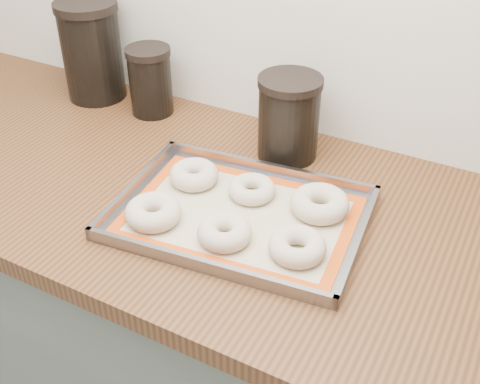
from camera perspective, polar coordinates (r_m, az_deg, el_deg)
The scene contains 13 objects.
cabinet at distance 1.58m, azimuth -7.31°, elevation -12.47°, with size 3.00×0.65×0.86m, color slate.
countertop at distance 1.29m, azimuth -8.78°, elevation 1.14°, with size 3.06×0.68×0.04m, color brown.
baking_tray at distance 1.13m, azimuth 0.00°, elevation -2.20°, with size 0.49×0.38×0.03m.
baking_mat at distance 1.13m, azimuth 0.00°, elevation -2.28°, with size 0.45×0.33×0.00m.
bagel_front_left at distance 1.12m, azimuth -8.22°, elevation -1.90°, with size 0.10×0.10×0.04m, color beige.
bagel_front_mid at distance 1.06m, azimuth -1.48°, elevation -3.82°, with size 0.10×0.10×0.04m, color beige.
bagel_front_right at distance 1.04m, azimuth 5.45°, elevation -5.16°, with size 0.10×0.10×0.04m, color beige.
bagel_back_left at distance 1.21m, azimuth -4.39°, elevation 1.65°, with size 0.10×0.10×0.04m, color beige.
bagel_back_mid at distance 1.17m, azimuth 1.14°, elevation 0.27°, with size 0.09×0.09×0.03m, color beige.
bagel_back_right at distance 1.14m, azimuth 7.57°, elevation -1.09°, with size 0.11×0.11×0.04m, color beige.
canister_left at distance 1.57m, azimuth -13.88°, elevation 12.90°, with size 0.15×0.15×0.24m.
canister_mid at distance 1.47m, azimuth -8.51°, elevation 10.40°, with size 0.11×0.11×0.16m.
canister_right at distance 1.28m, azimuth 4.64°, elevation 7.05°, with size 0.13×0.13×0.18m.
Camera 1 is at (0.67, 0.84, 1.59)m, focal length 45.00 mm.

